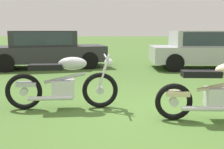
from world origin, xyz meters
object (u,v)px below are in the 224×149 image
(motorcycle_silver, at_px, (63,83))
(car_charcoal, at_px, (46,47))
(motorcycle_cream, at_px, (219,92))
(car_silver, at_px, (205,48))

(motorcycle_silver, height_order, car_charcoal, car_charcoal)
(motorcycle_cream, xyz_separation_m, car_silver, (1.66, 5.98, 0.32))
(car_charcoal, distance_m, car_silver, 6.11)
(motorcycle_silver, bearing_deg, car_charcoal, 102.26)
(motorcycle_silver, bearing_deg, car_silver, 45.36)
(motorcycle_cream, bearing_deg, car_silver, 75.21)
(car_charcoal, height_order, car_silver, same)
(motorcycle_silver, relative_size, car_silver, 0.49)
(motorcycle_silver, distance_m, motorcycle_cream, 2.70)
(motorcycle_cream, distance_m, car_silver, 6.22)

